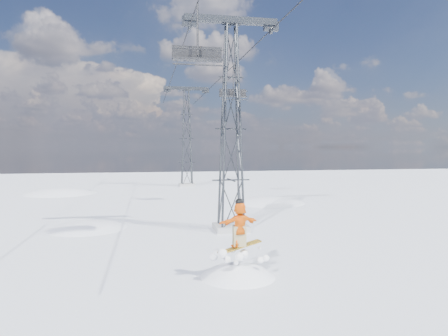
% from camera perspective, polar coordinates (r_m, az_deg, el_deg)
% --- Properties ---
extents(ground, '(120.00, 120.00, 0.00)m').
position_cam_1_polar(ground, '(14.27, 4.55, -15.49)').
color(ground, white).
rests_on(ground, ground).
extents(snow_terrain, '(39.00, 37.00, 22.00)m').
position_cam_1_polar(snow_terrain, '(37.10, -12.50, -19.43)').
color(snow_terrain, white).
rests_on(snow_terrain, ground).
extents(lift_tower_near, '(5.20, 1.80, 11.43)m').
position_cam_1_polar(lift_tower_near, '(21.53, 1.01, 5.51)').
color(lift_tower_near, '#999999').
rests_on(lift_tower_near, ground).
extents(lift_tower_far, '(5.20, 1.80, 11.43)m').
position_cam_1_polar(lift_tower_far, '(46.27, -5.35, 4.16)').
color(lift_tower_far, '#999999').
rests_on(lift_tower_far, ground).
extents(haul_cables, '(4.46, 51.00, 0.06)m').
position_cam_1_polar(haul_cables, '(33.45, -3.13, 13.90)').
color(haul_cables, black).
rests_on(haul_cables, ground).
extents(snowboarder_jump, '(4.40, 4.40, 6.74)m').
position_cam_1_polar(snowboarder_jump, '(15.06, 1.97, -21.18)').
color(snowboarder_jump, white).
rests_on(snowboarder_jump, ground).
extents(lift_chair_near, '(2.24, 0.64, 2.77)m').
position_cam_1_polar(lift_chair_near, '(18.42, -3.81, 15.87)').
color(lift_chair_near, black).
rests_on(lift_chair_near, ground).
extents(lift_chair_mid, '(2.15, 0.62, 2.67)m').
position_cam_1_polar(lift_chair_mid, '(31.79, 1.30, 10.57)').
color(lift_chair_mid, black).
rests_on(lift_chair_mid, ground).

